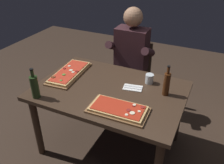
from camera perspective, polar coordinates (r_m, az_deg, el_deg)
ground_plane at (r=2.76m, az=-0.46°, el=-14.74°), size 6.40×6.40×0.00m
dining_table at (r=2.34m, az=-0.52°, el=-3.62°), size 1.40×0.96×0.74m
pizza_rectangular_front at (r=1.99m, az=1.48°, el=-6.47°), size 0.51×0.28×0.05m
pizza_rectangular_left at (r=2.56m, az=-10.10°, el=2.18°), size 0.30×0.60×0.05m
wine_bottle_dark at (r=2.20m, az=12.83°, el=-0.35°), size 0.06×0.06×0.29m
oil_bottle_amber at (r=2.22m, az=-17.89°, el=-0.97°), size 0.07×0.07×0.29m
tumbler_near_camera at (r=2.39m, az=8.86°, el=0.65°), size 0.08×0.08×0.09m
napkin_cutlery_set at (r=2.30m, az=4.95°, el=-1.39°), size 0.20×0.14×0.01m
diner_chair at (r=3.12m, az=4.94°, el=2.41°), size 0.44×0.44×0.87m
seated_diner at (r=2.91m, az=4.31°, el=5.83°), size 0.53×0.41×1.33m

